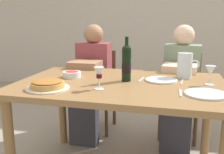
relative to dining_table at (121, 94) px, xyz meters
name	(u,v)px	position (x,y,z in m)	size (l,w,h in m)	color
back_wall	(154,7)	(0.00, 2.60, 0.73)	(8.00, 0.10, 2.80)	beige
dining_table	(121,94)	(0.00, 0.00, 0.00)	(1.50, 1.00, 0.76)	olive
wine_bottle	(126,63)	(0.03, 0.05, 0.23)	(0.07, 0.07, 0.33)	black
water_pitcher	(185,67)	(0.45, 0.26, 0.18)	(0.17, 0.11, 0.20)	silver
baked_tart	(47,85)	(-0.43, -0.30, 0.12)	(0.29, 0.29, 0.06)	silver
salad_bowl	(72,74)	(-0.41, 0.07, 0.12)	(0.14, 0.14, 0.05)	silver
wine_glass_left_diner	(99,74)	(-0.10, -0.22, 0.20)	(0.07, 0.07, 0.15)	silver
wine_glass_right_diner	(210,71)	(0.62, 0.07, 0.19)	(0.07, 0.07, 0.14)	silver
dinner_plate_left_setting	(161,80)	(0.29, 0.11, 0.10)	(0.24, 0.24, 0.01)	silver
dinner_plate_right_setting	(206,94)	(0.57, -0.20, 0.10)	(0.26, 0.26, 0.01)	silver
fork_left_setting	(141,79)	(0.14, 0.11, 0.09)	(0.16, 0.01, 0.01)	silver
knife_left_setting	(182,82)	(0.44, 0.11, 0.09)	(0.18, 0.01, 0.01)	silver
spoon_right_setting	(180,93)	(0.42, -0.20, 0.09)	(0.16, 0.01, 0.01)	silver
chair_left	(98,84)	(-0.45, 0.89, -0.17)	(0.40, 0.40, 0.87)	brown
diner_left	(91,78)	(-0.45, 0.66, -0.05)	(0.34, 0.50, 1.16)	#8E3D42
chair_right	(181,89)	(0.46, 0.91, -0.17)	(0.44, 0.44, 0.87)	brown
diner_right	(180,83)	(0.44, 0.68, -0.05)	(0.37, 0.53, 1.16)	gray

